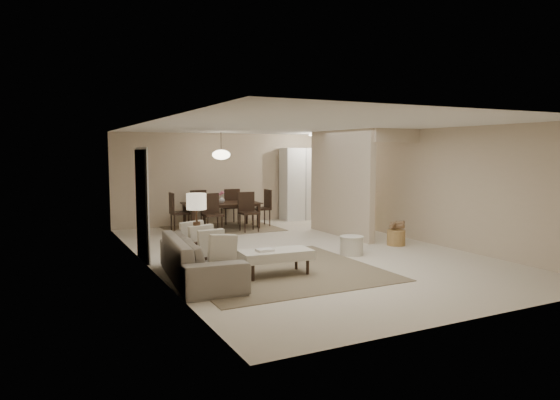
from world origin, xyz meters
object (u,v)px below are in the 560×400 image
sofa (200,258)px  dining_table (222,216)px  side_table (197,257)px  pantry_cabinet (301,184)px  round_pouf (352,246)px  wicker_basket (396,238)px  ottoman_bench (276,255)px

sofa → dining_table: (2.08, 4.73, -0.00)m
side_table → pantry_cabinet: bearing=46.9°
sofa → round_pouf: bearing=-75.6°
sofa → side_table: size_ratio=4.09×
pantry_cabinet → sofa: bearing=-131.7°
wicker_basket → dining_table: bearing=123.6°
ottoman_bench → round_pouf: (2.04, 0.81, -0.15)m
side_table → wicker_basket: size_ratio=1.49×
sofa → wicker_basket: size_ratio=6.08×
side_table → round_pouf: 3.17m
round_pouf → ottoman_bench: bearing=-158.4°
ottoman_bench → side_table: bearing=155.2°
wicker_basket → dining_table: 4.61m
pantry_cabinet → side_table: bearing=-133.1°
side_table → round_pouf: bearing=3.4°
round_pouf → dining_table: (-1.13, 4.22, 0.16)m
pantry_cabinet → wicker_basket: bearing=-92.2°
pantry_cabinet → sofa: (-4.80, -5.39, -0.71)m
sofa → round_pouf: sofa is taller
pantry_cabinet → sofa: pantry_cabinet is taller
sofa → side_table: (0.05, 0.32, -0.06)m
ottoman_bench → dining_table: bearing=83.8°
side_table → round_pouf: (3.16, 0.19, -0.11)m
dining_table → sofa: bearing=-111.9°
pantry_cabinet → round_pouf: 5.20m
ottoman_bench → side_table: 1.28m
side_table → wicker_basket: 4.62m
dining_table → ottoman_bench: bearing=-98.5°
wicker_basket → round_pouf: bearing=-164.9°
pantry_cabinet → round_pouf: (-1.59, -4.88, -0.87)m
wicker_basket → pantry_cabinet: bearing=87.8°
pantry_cabinet → round_pouf: bearing=-108.0°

